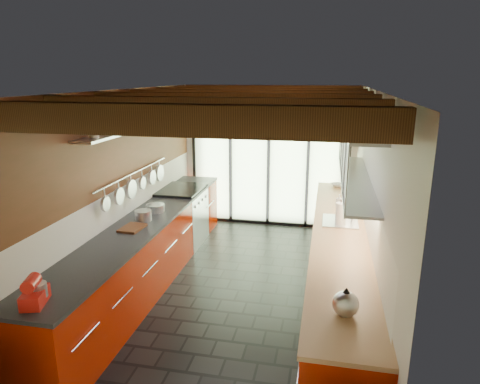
{
  "coord_description": "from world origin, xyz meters",
  "views": [
    {
      "loc": [
        1.06,
        -5.05,
        2.78
      ],
      "look_at": [
        -0.07,
        0.4,
        1.25
      ],
      "focal_mm": 32.0,
      "sensor_mm": 36.0,
      "label": 1
    }
  ],
  "objects": [
    {
      "name": "ground",
      "position": [
        0.0,
        0.0,
        0.0
      ],
      "size": [
        5.5,
        5.5,
        0.0
      ],
      "primitive_type": "plane",
      "color": "black",
      "rests_on": "ground"
    },
    {
      "name": "room_shell",
      "position": [
        0.0,
        0.0,
        1.65
      ],
      "size": [
        5.5,
        5.5,
        5.5
      ],
      "color": "silver",
      "rests_on": "ground"
    },
    {
      "name": "ceiling_beams",
      "position": [
        -0.0,
        0.38,
        2.46
      ],
      "size": [
        3.14,
        5.06,
        4.9
      ],
      "color": "#593316",
      "rests_on": "ground"
    },
    {
      "name": "glass_door",
      "position": [
        0.0,
        2.69,
        1.66
      ],
      "size": [
        2.95,
        0.1,
        2.9
      ],
      "color": "#C6EAAD",
      "rests_on": "ground"
    },
    {
      "name": "left_counter",
      "position": [
        -1.28,
        0.0,
        0.46
      ],
      "size": [
        0.68,
        5.0,
        0.92
      ],
      "color": "#9A1700",
      "rests_on": "ground"
    },
    {
      "name": "range_stove",
      "position": [
        -1.28,
        1.45,
        0.47
      ],
      "size": [
        0.66,
        0.9,
        0.97
      ],
      "color": "silver",
      "rests_on": "ground"
    },
    {
      "name": "right_counter",
      "position": [
        1.27,
        0.0,
        0.46
      ],
      "size": [
        0.68,
        5.0,
        0.92
      ],
      "color": "#9A1700",
      "rests_on": "ground"
    },
    {
      "name": "sink_assembly",
      "position": [
        1.29,
        0.4,
        0.96
      ],
      "size": [
        0.45,
        0.52,
        0.43
      ],
      "color": "silver",
      "rests_on": "right_counter"
    },
    {
      "name": "upper_cabinets_right",
      "position": [
        1.43,
        0.3,
        1.85
      ],
      "size": [
        0.34,
        3.0,
        3.0
      ],
      "color": "silver",
      "rests_on": "ground"
    },
    {
      "name": "left_wall_fixtures",
      "position": [
        -1.47,
        0.25,
        1.8
      ],
      "size": [
        0.28,
        2.6,
        0.96
      ],
      "color": "silver",
      "rests_on": "ground"
    },
    {
      "name": "stand_mixer",
      "position": [
        -1.27,
        -2.24,
        1.02
      ],
      "size": [
        0.24,
        0.32,
        0.26
      ],
      "color": "red",
      "rests_on": "left_counter"
    },
    {
      "name": "pot_large",
      "position": [
        -1.27,
        -0.08,
        0.99
      ],
      "size": [
        0.26,
        0.26,
        0.14
      ],
      "primitive_type": "cylinder",
      "rotation": [
        0.0,
        0.0,
        -0.23
      ],
      "color": "silver",
      "rests_on": "left_counter"
    },
    {
      "name": "pot_small",
      "position": [
        -1.27,
        0.33,
        0.97
      ],
      "size": [
        0.26,
        0.26,
        0.1
      ],
      "primitive_type": "cylinder",
      "rotation": [
        0.0,
        0.0,
        0.01
      ],
      "color": "silver",
      "rests_on": "left_counter"
    },
    {
      "name": "cutting_board",
      "position": [
        -1.27,
        -0.41,
        0.93
      ],
      "size": [
        0.27,
        0.36,
        0.03
      ],
      "primitive_type": "cube",
      "rotation": [
        0.0,
        0.0,
        -0.07
      ],
      "color": "brown",
      "rests_on": "left_counter"
    },
    {
      "name": "kettle",
      "position": [
        1.27,
        -1.89,
        1.03
      ],
      "size": [
        0.24,
        0.28,
        0.25
      ],
      "color": "silver",
      "rests_on": "right_counter"
    },
    {
      "name": "paper_towel",
      "position": [
        1.27,
        0.24,
        1.07
      ],
      "size": [
        0.17,
        0.17,
        0.36
      ],
      "color": "white",
      "rests_on": "right_counter"
    },
    {
      "name": "soap_bottle",
      "position": [
        1.27,
        1.1,
        1.01
      ],
      "size": [
        0.1,
        0.1,
        0.18
      ],
      "primitive_type": "imported",
      "rotation": [
        0.0,
        0.0,
        -0.36
      ],
      "color": "silver",
      "rests_on": "right_counter"
    },
    {
      "name": "bowl",
      "position": [
        1.27,
        2.25,
        0.95
      ],
      "size": [
        0.28,
        0.28,
        0.06
      ],
      "primitive_type": "imported",
      "rotation": [
        0.0,
        0.0,
        0.27
      ],
      "color": "silver",
      "rests_on": "right_counter"
    }
  ]
}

